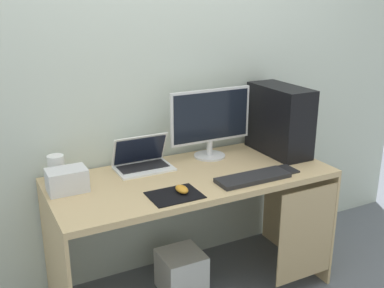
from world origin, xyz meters
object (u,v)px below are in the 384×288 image
(monitor, at_px, (211,121))
(laptop, at_px, (142,162))
(mouse_left, at_px, (182,189))
(subwoofer, at_px, (181,272))
(pc_tower, at_px, (279,120))
(speaker, at_px, (56,168))
(cell_phone, at_px, (288,169))
(projector, at_px, (67,180))
(keyboard, at_px, (253,178))

(monitor, relative_size, laptop, 1.65)
(mouse_left, relative_size, subwoofer, 0.38)
(pc_tower, distance_m, speaker, 1.37)
(cell_phone, bearing_deg, laptop, 150.86)
(monitor, relative_size, subwoofer, 2.11)
(cell_phone, relative_size, subwoofer, 0.51)
(laptop, bearing_deg, subwoofer, -51.07)
(projector, height_order, keyboard, projector)
(subwoofer, bearing_deg, pc_tower, 4.71)
(monitor, relative_size, mouse_left, 5.57)
(projector, bearing_deg, laptop, 14.99)
(subwoofer, bearing_deg, laptop, 128.93)
(cell_phone, bearing_deg, subwoofer, 159.26)
(projector, xyz_separation_m, cell_phone, (1.19, -0.29, -0.05))
(projector, xyz_separation_m, mouse_left, (0.51, -0.29, -0.04))
(projector, distance_m, subwoofer, 0.93)
(subwoofer, bearing_deg, cell_phone, -20.74)
(monitor, relative_size, keyboard, 1.27)
(pc_tower, height_order, cell_phone, pc_tower)
(keyboard, xyz_separation_m, cell_phone, (0.26, 0.03, -0.01))
(keyboard, height_order, subwoofer, keyboard)
(projector, height_order, cell_phone, projector)
(monitor, bearing_deg, projector, -172.97)
(speaker, bearing_deg, subwoofer, -19.67)
(monitor, xyz_separation_m, projector, (-0.90, -0.11, -0.17))
(pc_tower, relative_size, subwoofer, 1.77)
(laptop, height_order, cell_phone, laptop)
(pc_tower, distance_m, keyboard, 0.54)
(laptop, bearing_deg, pc_tower, -8.44)
(pc_tower, relative_size, laptop, 1.39)
(keyboard, distance_m, mouse_left, 0.42)
(laptop, xyz_separation_m, keyboard, (0.47, -0.44, -0.03))
(laptop, height_order, keyboard, laptop)
(pc_tower, distance_m, mouse_left, 0.89)
(keyboard, xyz_separation_m, mouse_left, (-0.42, 0.02, 0.01))
(laptop, bearing_deg, projector, -165.01)
(mouse_left, bearing_deg, monitor, 45.77)
(speaker, height_order, cell_phone, speaker)
(monitor, bearing_deg, pc_tower, -15.39)
(projector, relative_size, keyboard, 0.48)
(cell_phone, bearing_deg, mouse_left, -179.36)
(mouse_left, bearing_deg, subwoofer, 65.67)
(pc_tower, relative_size, projector, 2.24)
(pc_tower, height_order, monitor, same)
(monitor, bearing_deg, speaker, 177.00)
(mouse_left, height_order, subwoofer, mouse_left)
(speaker, distance_m, mouse_left, 0.70)
(laptop, distance_m, projector, 0.48)
(monitor, xyz_separation_m, laptop, (-0.44, 0.01, -0.19))
(cell_phone, bearing_deg, keyboard, -173.97)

